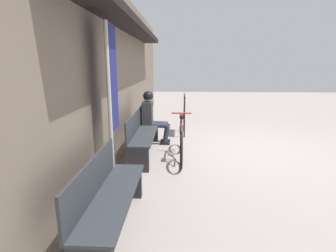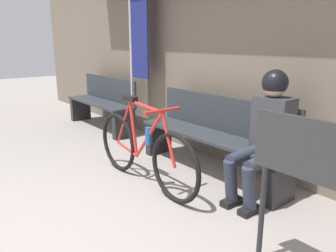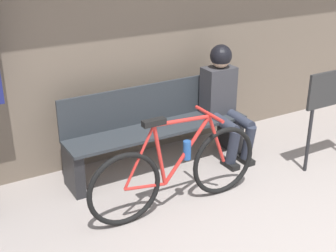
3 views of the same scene
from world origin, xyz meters
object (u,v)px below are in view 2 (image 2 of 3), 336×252
Objects in this scene: park_bench_near at (213,137)px; park_bench_far at (102,104)px; banner_pole at (137,41)px; person_seated at (266,128)px; signboard at (314,167)px; bicycle at (143,150)px.

park_bench_near is 2.57m from park_bench_far.
park_bench_near is 1.98m from banner_pole.
signboard is (0.83, -0.75, 0.07)m from person_seated.
signboard reaches higher than park_bench_near.
person_seated is at bearing -8.84° from park_bench_near.
person_seated is (0.97, 0.67, 0.33)m from bicycle.
person_seated is (0.75, -0.12, 0.28)m from park_bench_near.
banner_pole reaches higher than park_bench_near.
banner_pole reaches higher than bicycle.
person_seated is 1.12m from signboard.
park_bench_far is at bearing -170.87° from banner_pole.
park_bench_near is at bearing 151.20° from signboard.
banner_pole is at bearing 174.00° from person_seated.
bicycle is 1.01× the size of park_bench_far.
bicycle reaches higher than park_bench_near.
signboard is at bearing -42.26° from person_seated.
park_bench_near is 0.84× the size of banner_pole.
signboard is at bearing -2.70° from bicycle.
park_bench_far is 1.60× the size of signboard.
park_bench_near is 1.15× the size of bicycle.
bicycle is at bearing -145.61° from person_seated.
park_bench_near is 1.60× the size of person_seated.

